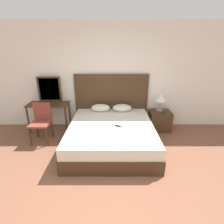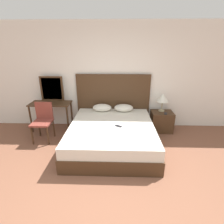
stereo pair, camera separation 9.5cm
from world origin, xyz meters
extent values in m
plane|color=brown|center=(0.00, 0.00, 0.00)|extent=(16.00, 16.00, 0.00)
cube|color=white|center=(0.00, 2.81, 1.35)|extent=(10.00, 0.06, 2.70)
cube|color=#422B19|center=(0.06, 1.68, 0.15)|extent=(1.84, 2.06, 0.29)
cube|color=silver|center=(0.06, 1.68, 0.40)|extent=(1.81, 2.02, 0.22)
cube|color=#422B19|center=(0.06, 2.73, 0.72)|extent=(1.94, 0.05, 1.44)
ellipsoid|color=silver|center=(-0.22, 2.50, 0.61)|extent=(0.49, 0.31, 0.19)
ellipsoid|color=silver|center=(0.34, 2.50, 0.61)|extent=(0.49, 0.31, 0.19)
cube|color=#232328|center=(0.21, 1.59, 0.52)|extent=(0.16, 0.14, 0.01)
cube|color=#422B19|center=(1.34, 2.45, 0.26)|extent=(0.54, 0.44, 0.52)
cylinder|color=tan|center=(1.33, 2.54, 0.53)|extent=(0.15, 0.15, 0.02)
cylinder|color=tan|center=(1.33, 2.54, 0.66)|extent=(0.02, 0.02, 0.24)
cone|color=silver|center=(1.33, 2.54, 0.88)|extent=(0.31, 0.31, 0.20)
cube|color=black|center=(1.39, 2.34, 0.53)|extent=(0.11, 0.16, 0.01)
cube|color=#422B19|center=(-1.55, 2.45, 0.73)|extent=(1.03, 0.50, 0.02)
cylinder|color=#422B19|center=(-2.02, 2.24, 0.36)|extent=(0.04, 0.04, 0.72)
cylinder|color=#422B19|center=(-1.08, 2.24, 0.36)|extent=(0.04, 0.04, 0.72)
cylinder|color=#422B19|center=(-2.02, 2.65, 0.36)|extent=(0.04, 0.04, 0.72)
cylinder|color=#422B19|center=(-1.08, 2.65, 0.36)|extent=(0.04, 0.04, 0.72)
cube|color=#422B19|center=(-1.55, 2.67, 1.06)|extent=(0.60, 0.03, 0.64)
cube|color=#B2BCC6|center=(-1.55, 2.66, 1.06)|extent=(0.51, 0.01, 0.57)
cube|color=brown|center=(-1.56, 1.84, 0.46)|extent=(0.42, 0.45, 0.04)
cube|color=brown|center=(-1.56, 2.05, 0.68)|extent=(0.40, 0.04, 0.41)
cylinder|color=#422B19|center=(-1.74, 1.65, 0.22)|extent=(0.04, 0.04, 0.44)
cylinder|color=#422B19|center=(-1.38, 1.65, 0.22)|extent=(0.04, 0.04, 0.44)
cylinder|color=#422B19|center=(-1.74, 2.04, 0.22)|extent=(0.04, 0.04, 0.44)
cylinder|color=#422B19|center=(-1.38, 2.04, 0.22)|extent=(0.04, 0.04, 0.44)
camera|label=1|loc=(0.08, -1.78, 2.12)|focal=28.00mm
camera|label=2|loc=(0.17, -1.78, 2.12)|focal=28.00mm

